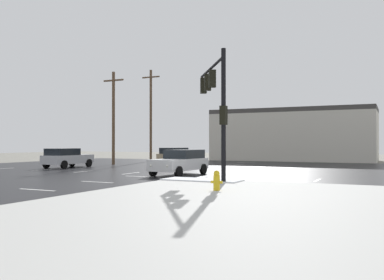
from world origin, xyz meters
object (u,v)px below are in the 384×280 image
(traffic_signal_mast, at_px, (215,95))
(sedan_silver, at_px, (67,157))
(sedan_tan, at_px, (177,156))
(utility_pole_distant, at_px, (151,114))
(utility_pole_far, at_px, (113,116))
(fire_hydrant, at_px, (217,180))
(sedan_white, at_px, (181,162))

(traffic_signal_mast, distance_m, sedan_silver, 17.40)
(sedan_tan, distance_m, utility_pole_distant, 9.15)
(traffic_signal_mast, xyz_separation_m, utility_pole_far, (-15.36, 11.98, 0.03))
(fire_hydrant, bearing_deg, utility_pole_distant, 126.35)
(sedan_silver, relative_size, utility_pole_far, 0.52)
(utility_pole_far, bearing_deg, traffic_signal_mast, -37.95)
(sedan_silver, relative_size, sedan_white, 0.99)
(traffic_signal_mast, bearing_deg, sedan_white, 14.62)
(sedan_white, bearing_deg, utility_pole_distant, -139.63)
(utility_pole_distant, bearing_deg, sedan_white, -53.38)
(sedan_white, bearing_deg, sedan_silver, -100.26)
(sedan_tan, bearing_deg, utility_pole_distant, 54.99)
(traffic_signal_mast, xyz_separation_m, sedan_tan, (-10.13, 14.85, -3.70))
(sedan_white, bearing_deg, sedan_tan, -147.34)
(sedan_tan, xyz_separation_m, utility_pole_far, (-5.23, -2.88, 3.73))
(sedan_white, xyz_separation_m, utility_pole_distant, (-12.47, 16.78, 4.50))
(traffic_signal_mast, distance_m, fire_hydrant, 6.57)
(sedan_white, height_order, utility_pole_far, utility_pole_far)
(sedan_silver, distance_m, utility_pole_distant, 14.48)
(traffic_signal_mast, relative_size, fire_hydrant, 8.05)
(sedan_white, height_order, sedan_tan, same)
(sedan_silver, height_order, sedan_white, same)
(fire_hydrant, bearing_deg, sedan_silver, 148.31)
(utility_pole_far, bearing_deg, sedan_white, -36.88)
(traffic_signal_mast, height_order, sedan_silver, traffic_signal_mast)
(traffic_signal_mast, height_order, fire_hydrant, traffic_signal_mast)
(traffic_signal_mast, distance_m, sedan_tan, 18.35)
(traffic_signal_mast, distance_m, utility_pole_distant, 25.76)
(traffic_signal_mast, xyz_separation_m, fire_hydrant, (2.06, -4.77, -4.02))
(sedan_tan, relative_size, utility_pole_distant, 0.45)
(traffic_signal_mast, relative_size, utility_pole_far, 0.73)
(sedan_tan, distance_m, utility_pole_far, 7.04)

